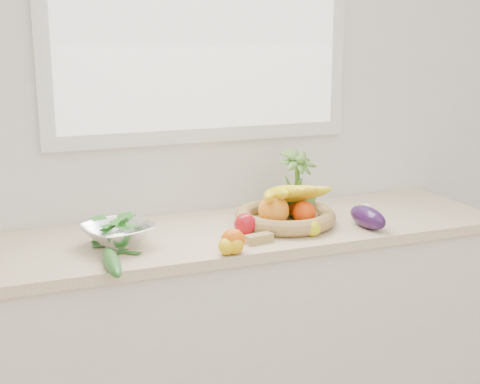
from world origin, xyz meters
name	(u,v)px	position (x,y,z in m)	size (l,w,h in m)	color
back_wall	(200,106)	(0.00, 2.25, 1.35)	(4.50, 0.02, 2.70)	white
counter_cabinet	(227,340)	(0.00, 1.95, 0.43)	(2.20, 0.58, 0.86)	silver
countertop	(226,234)	(0.00, 1.95, 0.88)	(2.24, 0.62, 0.04)	beige
window_frame	(200,5)	(0.00, 2.23, 1.75)	(1.30, 0.03, 1.10)	white
window_pane	(202,5)	(0.00, 2.21, 1.75)	(1.18, 0.01, 0.98)	white
orange_loose	(233,241)	(-0.07, 1.68, 0.94)	(0.09, 0.09, 0.09)	#F35B07
lemon_a	(233,245)	(-0.08, 1.67, 0.93)	(0.07, 0.08, 0.07)	#FFB40D
lemon_b	(227,246)	(-0.10, 1.67, 0.93)	(0.06, 0.08, 0.06)	yellow
lemon_c	(312,228)	(0.27, 1.75, 0.93)	(0.06, 0.08, 0.06)	#CFCB0B
apple	(245,224)	(0.04, 1.86, 0.94)	(0.08, 0.08, 0.08)	#AD0D17
ginger	(259,238)	(0.05, 1.75, 0.92)	(0.10, 0.04, 0.03)	tan
garlic_a	(320,214)	(0.40, 1.93, 0.92)	(0.06, 0.06, 0.05)	white
garlic_b	(366,208)	(0.64, 1.95, 0.92)	(0.05, 0.05, 0.04)	white
garlic_c	(357,214)	(0.55, 1.89, 0.92)	(0.05, 0.05, 0.04)	white
eggplant	(368,217)	(0.52, 1.77, 0.94)	(0.08, 0.21, 0.09)	#2B103E
cucumber	(112,262)	(-0.50, 1.67, 0.92)	(0.05, 0.27, 0.05)	#1E5A1A
radish	(238,249)	(-0.06, 1.67, 0.92)	(0.03, 0.03, 0.03)	red
potted_herb	(296,186)	(0.33, 2.01, 1.03)	(0.17, 0.17, 0.30)	#4D7B2D
fruit_basket	(285,211)	(0.24, 1.92, 0.96)	(0.48, 0.48, 0.19)	tan
colander_with_spinach	(118,229)	(-0.43, 1.89, 0.97)	(0.32, 0.32, 0.13)	white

